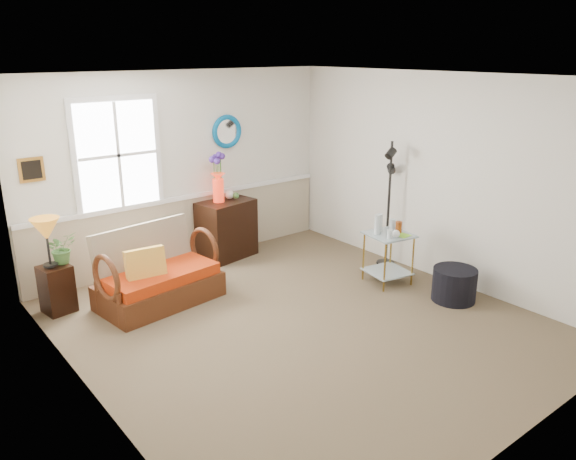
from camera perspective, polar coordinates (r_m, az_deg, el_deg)
floor at (r=6.20m, az=1.32°, el=-9.47°), size 4.50×5.00×0.01m
ceiling at (r=5.51m, az=1.52°, el=15.29°), size 4.50×5.00×0.01m
walls at (r=5.72m, az=1.41°, el=2.17°), size 4.51×5.01×2.60m
wainscot at (r=7.95m, az=-10.19°, el=0.05°), size 4.46×0.02×0.90m
chair_rail at (r=7.81m, az=-10.34°, el=3.31°), size 4.46×0.04×0.06m
window at (r=7.29m, az=-16.90°, el=7.28°), size 1.14×0.06×1.44m
picture at (r=7.01m, az=-24.62°, el=5.59°), size 0.28×0.03×0.28m
mirror at (r=8.00m, az=-6.25°, el=9.92°), size 0.47×0.07×0.47m
loveseat at (r=6.68m, az=-13.07°, el=-3.67°), size 1.45×0.94×0.89m
throw_pillow at (r=6.50m, az=-14.24°, el=-3.74°), size 0.45×0.16×0.44m
lamp_stand at (r=6.87m, az=-22.42°, el=-5.56°), size 0.35×0.35×0.55m
table_lamp at (r=6.65m, az=-23.23°, el=-1.24°), size 0.35×0.35×0.57m
potted_plant at (r=6.79m, az=-21.99°, el=-2.02°), size 0.41×0.43×0.27m
cabinet at (r=8.02m, az=-6.26°, el=0.10°), size 0.84×0.62×0.82m
flower_vase at (r=7.79m, az=-7.13°, el=5.27°), size 0.23×0.23×0.68m
side_table at (r=7.22m, az=10.11°, el=-2.84°), size 0.60×0.60×0.65m
tabletop_items at (r=7.07m, az=10.36°, el=0.60°), size 0.47×0.47×0.25m
floor_lamp at (r=7.68m, az=10.19°, el=2.57°), size 0.27×0.27×1.71m
ottoman at (r=6.94m, az=16.53°, el=-5.34°), size 0.53×0.53×0.40m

